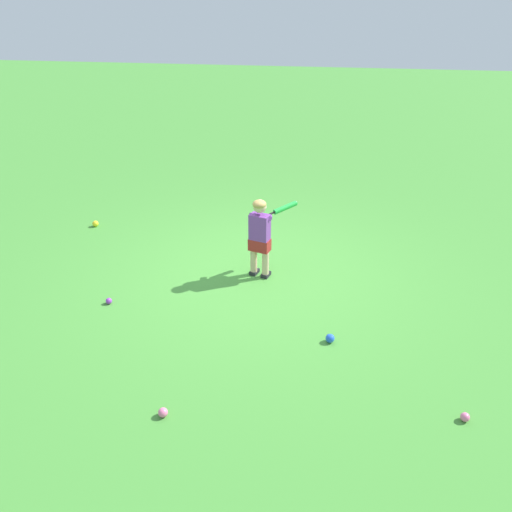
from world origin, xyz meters
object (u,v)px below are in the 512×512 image
at_px(play_ball_center_lawn, 163,412).
at_px(play_ball_midfield, 330,338).
at_px(play_ball_by_bucket, 95,224).
at_px(play_ball_behind_batter, 465,417).
at_px(play_ball_near_batter, 109,301).
at_px(child_batter, 261,231).

distance_m(play_ball_center_lawn, play_ball_midfield, 1.96).
xyz_separation_m(play_ball_by_bucket, play_ball_behind_batter, (-5.02, 3.43, -0.01)).
bearing_deg(play_ball_center_lawn, play_ball_near_batter, -53.78).
relative_size(play_ball_by_bucket, play_ball_midfield, 1.00).
relative_size(play_ball_by_bucket, play_ball_behind_batter, 1.17).
distance_m(child_batter, play_ball_by_bucket, 3.12).
bearing_deg(play_ball_midfield, play_ball_near_batter, -7.46).
bearing_deg(play_ball_center_lawn, play_ball_by_bucket, -58.14).
height_order(play_ball_by_bucket, play_ball_near_batter, play_ball_by_bucket).
height_order(child_batter, play_ball_near_batter, child_batter).
height_order(play_ball_near_batter, play_ball_center_lawn, play_ball_center_lawn).
height_order(child_batter, play_ball_behind_batter, child_batter).
xyz_separation_m(child_batter, play_ball_center_lawn, (0.49, 2.67, -0.61)).
relative_size(play_ball_near_batter, play_ball_midfield, 0.78).
bearing_deg(play_ball_midfield, play_ball_center_lawn, 42.61).
bearing_deg(play_ball_midfield, play_ball_by_bucket, -32.97).
bearing_deg(play_ball_behind_batter, play_ball_center_lawn, 7.82).
bearing_deg(play_ball_midfield, child_batter, -54.52).
distance_m(play_ball_near_batter, play_ball_midfield, 2.70).
height_order(child_batter, play_ball_midfield, child_batter).
height_order(play_ball_by_bucket, play_ball_midfield, same).
relative_size(play_ball_near_batter, play_ball_behind_batter, 0.91).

